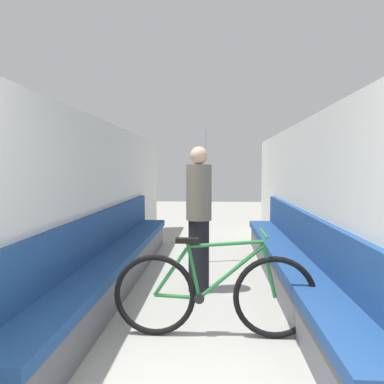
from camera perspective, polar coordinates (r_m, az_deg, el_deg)
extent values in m
cube|color=silver|center=(4.57, -15.26, -1.85)|extent=(0.10, 9.42, 2.08)
cube|color=silver|center=(4.49, 18.58, -2.02)|extent=(0.10, 9.42, 2.08)
cube|color=#5B5B60|center=(4.77, -11.37, -12.03)|extent=(0.39, 5.36, 0.37)
cube|color=navy|center=(4.71, -11.40, -9.31)|extent=(0.45, 5.36, 0.10)
cube|color=navy|center=(4.71, -13.72, -5.80)|extent=(0.07, 5.36, 0.47)
cube|color=#5B5B60|center=(4.70, 14.62, -12.31)|extent=(0.39, 5.36, 0.37)
cube|color=navy|center=(4.64, 14.66, -9.55)|extent=(0.45, 5.36, 0.10)
cube|color=navy|center=(4.63, 17.07, -6.02)|extent=(0.07, 5.36, 0.47)
torus|color=black|center=(3.41, -5.70, -15.34)|extent=(0.72, 0.05, 0.72)
torus|color=black|center=(3.41, 12.52, -15.42)|extent=(0.72, 0.05, 0.72)
cylinder|color=#237533|center=(3.39, -2.32, -15.61)|extent=(0.39, 0.03, 0.05)
cylinder|color=#237533|center=(3.33, -3.24, -12.04)|extent=(0.31, 0.03, 0.44)
cylinder|color=#237533|center=(3.30, 0.20, -11.70)|extent=(0.14, 0.03, 0.51)
cylinder|color=#237533|center=(3.31, 5.96, -12.05)|extent=(0.57, 0.03, 0.49)
cylinder|color=#237533|center=(3.25, 5.06, -7.90)|extent=(0.65, 0.03, 0.08)
cylinder|color=#237533|center=(3.33, 11.68, -11.66)|extent=(0.14, 0.03, 0.47)
cylinder|color=black|center=(3.38, 1.11, -15.83)|extent=(0.09, 0.06, 0.09)
cube|color=black|center=(3.25, -0.73, -7.41)|extent=(0.20, 0.07, 0.04)
cylinder|color=#237533|center=(3.25, 10.84, -6.17)|extent=(0.02, 0.46, 0.02)
cylinder|color=gray|center=(5.95, 1.98, -10.54)|extent=(0.08, 0.08, 0.01)
cylinder|color=silver|center=(5.79, 2.01, -0.69)|extent=(0.04, 0.04, 2.06)
cylinder|color=black|center=(4.51, 1.04, -9.65)|extent=(0.25, 0.25, 0.86)
cylinder|color=#756B5B|center=(4.40, 1.05, -0.04)|extent=(0.30, 0.30, 0.65)
sphere|color=beige|center=(4.39, 1.06, 5.58)|extent=(0.21, 0.21, 0.21)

